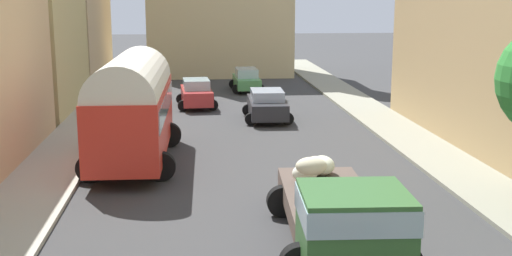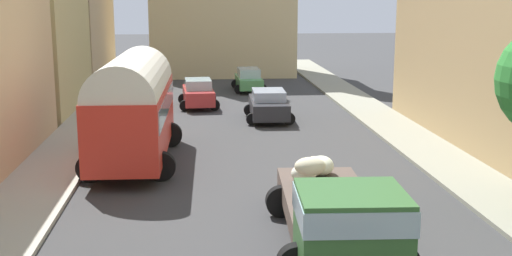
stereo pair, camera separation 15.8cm
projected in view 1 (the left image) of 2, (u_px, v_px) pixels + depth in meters
ground_plane at (247, 152)px, 26.21m from camera, size 154.00×154.00×0.00m
sidewalk_left at (64, 154)px, 25.51m from camera, size 2.50×70.00×0.14m
sidewalk_right at (421, 146)px, 26.88m from camera, size 2.50×70.00×0.14m
building_left_3 at (26, 11)px, 34.35m from camera, size 4.74×9.61×10.67m
parked_bus_1 at (132, 104)px, 24.09m from camera, size 3.47×8.14×4.08m
cargo_truck_1 at (340, 212)px, 15.57m from camera, size 3.40×7.40×2.16m
car_0 at (267, 105)px, 32.57m from camera, size 2.45×4.11×1.53m
car_1 at (246, 80)px, 42.27m from camera, size 2.17×3.97×1.48m
car_3 at (196, 93)px, 36.25m from camera, size 2.34×3.88×1.58m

